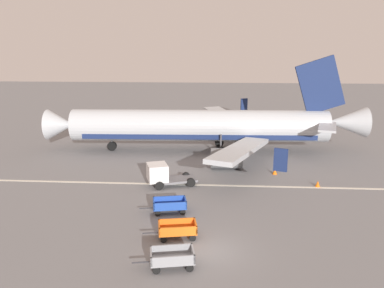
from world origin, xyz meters
The scene contains 10 objects.
ground_plane centered at (0.00, 0.00, 0.00)m, with size 220.00×220.00×0.00m, color slate.
apron_stripe centered at (0.00, 11.59, 0.01)m, with size 120.00×0.36×0.01m, color silver.
airplane centered at (-0.74, 23.18, 3.05)m, with size 37.60×30.28×11.34m.
baggage_cart_nearest centered at (-2.10, -1.99, 0.60)m, with size 3.63×1.84×1.07m.
baggage_cart_second_in_row centered at (-2.16, 1.54, 0.60)m, with size 3.62×1.82×1.07m.
baggage_cart_third_in_row centered at (-3.16, 5.48, 0.60)m, with size 3.63×1.85×1.07m.
service_truck_beside_carts centered at (-4.45, 11.11, 1.10)m, with size 4.76×3.22×2.10m.
traffic_cone_near_plane centered at (6.11, 15.11, 0.30)m, with size 0.46×0.46×0.61m, color orange.
traffic_cone_mid_apron centered at (-3.86, 6.09, 0.32)m, with size 0.49×0.49×0.64m, color orange.
traffic_cone_by_carts centered at (9.48, 11.85, 0.28)m, with size 0.42×0.42×0.56m, color orange.
Camera 1 is at (0.35, -21.73, 12.41)m, focal length 36.32 mm.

